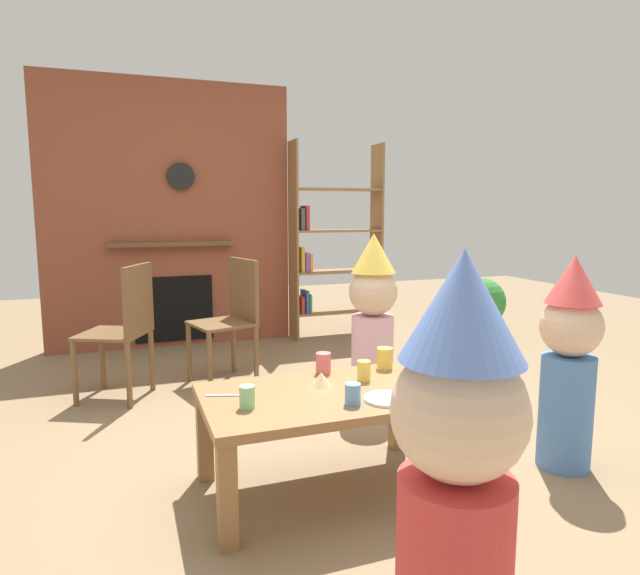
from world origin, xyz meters
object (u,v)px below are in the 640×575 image
child_in_pink (569,357)px  paper_cup_far_right (385,358)px  paper_cup_center (353,394)px  dining_chair_middle (233,312)px  child_with_cone_hat (457,481)px  paper_cup_near_left (323,363)px  bookshelf (330,249)px  paper_plate_rear (417,388)px  coffee_table (327,407)px  potted_plant_tall (481,306)px  birthday_cake_slice (321,379)px  paper_plate_front (387,399)px  child_by_the_chairs (373,317)px  paper_cup_near_right (247,397)px  paper_cup_far_left (364,371)px  dining_chair_left (126,323)px

child_in_pink → paper_cup_far_right: bearing=-19.7°
paper_cup_center → dining_chair_middle: bearing=93.8°
child_with_cone_hat → child_in_pink: size_ratio=1.12×
child_with_cone_hat → paper_cup_near_left: bearing=-2.2°
paper_cup_near_left → paper_cup_far_right: size_ratio=0.96×
bookshelf → paper_plate_rear: (-0.71, -2.94, -0.41)m
bookshelf → paper_cup_near_left: size_ratio=18.55×
coffee_table → potted_plant_tall: (2.34, 2.09, -0.03)m
birthday_cake_slice → paper_cup_center: bearing=-80.8°
child_in_pink → potted_plant_tall: (1.17, 2.28, -0.20)m
child_with_cone_hat → paper_plate_rear: bearing=-20.2°
paper_plate_rear → coffee_table: bearing=165.8°
paper_plate_front → child_by_the_chairs: bearing=67.7°
paper_plate_front → paper_cup_near_right: bearing=169.0°
paper_plate_front → child_with_cone_hat: (-0.30, -0.95, 0.15)m
paper_plate_rear → potted_plant_tall: potted_plant_tall is taller
paper_cup_far_right → paper_cup_near_left: bearing=174.7°
bookshelf → paper_cup_far_left: 2.91m
child_by_the_chairs → paper_plate_front: bearing=13.4°
child_by_the_chairs → dining_chair_middle: child_by_the_chairs is taller
paper_plate_rear → child_in_pink: child_in_pink is taller
paper_cup_near_left → birthday_cake_slice: size_ratio=1.02×
bookshelf → potted_plant_tall: 1.54m
paper_cup_far_right → paper_plate_rear: size_ratio=0.66×
coffee_table → potted_plant_tall: potted_plant_tall is taller
dining_chair_left → paper_cup_center: bearing=141.8°
bookshelf → dining_chair_left: bearing=-146.8°
paper_plate_front → birthday_cake_slice: (-0.20, 0.27, 0.03)m
paper_cup_near_left → dining_chair_middle: (-0.16, 1.46, 0.00)m
bookshelf → potted_plant_tall: bearing=-31.1°
paper_cup_near_right → dining_chair_left: size_ratio=0.10×
coffee_table → paper_cup_center: paper_cup_center is taller
paper_cup_far_left → potted_plant_tall: bearing=43.3°
paper_cup_near_right → potted_plant_tall: (2.72, 2.17, -0.15)m
paper_cup_center → child_by_the_chairs: size_ratio=0.08×
paper_cup_near_left → paper_cup_far_left: bearing=-51.6°
paper_cup_near_left → dining_chair_middle: dining_chair_middle is taller
paper_plate_rear → paper_cup_near_right: bearing=178.1°
child_with_cone_hat → child_by_the_chairs: size_ratio=1.05×
bookshelf → paper_cup_near_left: 2.79m
paper_cup_near_left → child_by_the_chairs: bearing=48.0°
paper_cup_far_right → child_with_cone_hat: child_with_cone_hat is taller
bookshelf → birthday_cake_slice: bearing=-111.7°
paper_cup_center → child_by_the_chairs: child_by_the_chairs is taller
paper_cup_far_right → paper_plate_rear: bearing=-91.5°
dining_chair_middle → potted_plant_tall: bearing=172.8°
bookshelf → paper_cup_center: bookshelf is taller
dining_chair_left → dining_chair_middle: 0.75m
paper_plate_front → birthday_cake_slice: 0.33m
coffee_table → potted_plant_tall: size_ratio=1.76×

